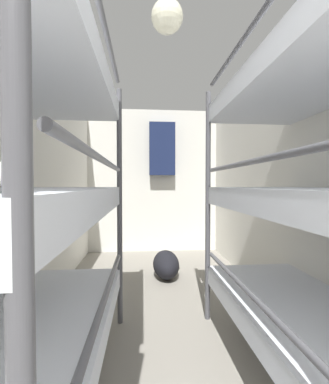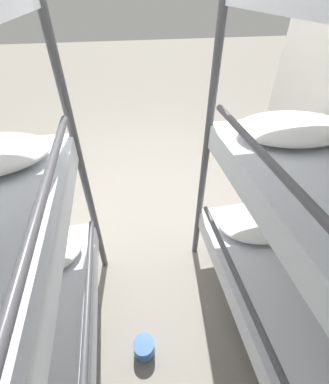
# 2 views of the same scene
# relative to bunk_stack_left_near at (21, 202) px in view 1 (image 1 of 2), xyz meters

# --- Properties ---
(wall_left) EXTENTS (0.06, 4.80, 2.50)m
(wall_left) POSITION_rel_bunk_stack_left_near_xyz_m (-0.41, 0.95, 0.15)
(wall_left) COLOR silver
(wall_left) RESTS_ON ground_plane
(wall_right) EXTENTS (0.06, 4.80, 2.50)m
(wall_right) POSITION_rel_bunk_stack_left_near_xyz_m (1.91, 0.95, 0.15)
(wall_right) COLOR silver
(wall_right) RESTS_ON ground_plane
(wall_back) EXTENTS (2.38, 0.06, 2.50)m
(wall_back) POSITION_rel_bunk_stack_left_near_xyz_m (0.75, 3.32, 0.15)
(wall_back) COLOR silver
(wall_back) RESTS_ON ground_plane
(bunk_stack_left_near) EXTENTS (0.77, 1.81, 2.01)m
(bunk_stack_left_near) POSITION_rel_bunk_stack_left_near_xyz_m (0.00, 0.00, 0.00)
(bunk_stack_left_near) COLOR #4C4C51
(bunk_stack_left_near) RESTS_ON ground_plane
(bunk_stack_right_near) EXTENTS (0.77, 1.81, 2.01)m
(bunk_stack_right_near) POSITION_rel_bunk_stack_left_near_xyz_m (1.50, 0.00, 0.00)
(bunk_stack_right_near) COLOR #4C4C51
(bunk_stack_right_near) RESTS_ON ground_plane
(duffel_bag) EXTENTS (0.33, 0.60, 0.33)m
(duffel_bag) POSITION_rel_bunk_stack_left_near_xyz_m (0.86, 1.99, -0.94)
(duffel_bag) COLOR black
(duffel_bag) RESTS_ON ground_plane
(hanging_coat) EXTENTS (0.44, 0.12, 0.90)m
(hanging_coat) POSITION_rel_bunk_stack_left_near_xyz_m (0.90, 3.17, 0.70)
(hanging_coat) COLOR #192347
(ceiling_light) EXTENTS (0.24, 0.24, 0.24)m
(ceiling_light) POSITION_rel_bunk_stack_left_near_xyz_m (0.75, 0.71, 1.34)
(ceiling_light) COLOR #F4EFCC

